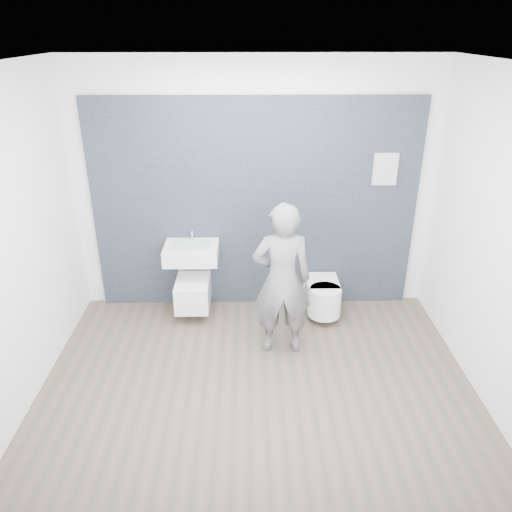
{
  "coord_description": "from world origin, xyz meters",
  "views": [
    {
      "loc": [
        -0.07,
        -3.81,
        3.04
      ],
      "look_at": [
        0.0,
        0.6,
        1.0
      ],
      "focal_mm": 35.0,
      "sensor_mm": 36.0,
      "label": 1
    }
  ],
  "objects_px": {
    "toilet_square": "(193,290)",
    "visitor": "(282,280)",
    "washbasin": "(191,252)",
    "toilet_rounded": "(323,296)"
  },
  "relations": [
    {
      "from": "washbasin",
      "to": "visitor",
      "type": "distance_m",
      "value": 1.2
    },
    {
      "from": "toilet_rounded",
      "to": "visitor",
      "type": "relative_size",
      "value": 0.39
    },
    {
      "from": "toilet_rounded",
      "to": "visitor",
      "type": "height_order",
      "value": "visitor"
    },
    {
      "from": "toilet_square",
      "to": "visitor",
      "type": "distance_m",
      "value": 1.27
    },
    {
      "from": "toilet_square",
      "to": "toilet_rounded",
      "type": "distance_m",
      "value": 1.48
    },
    {
      "from": "washbasin",
      "to": "visitor",
      "type": "bearing_deg",
      "value": -37.57
    },
    {
      "from": "toilet_square",
      "to": "toilet_rounded",
      "type": "height_order",
      "value": "toilet_square"
    },
    {
      "from": "washbasin",
      "to": "visitor",
      "type": "relative_size",
      "value": 0.37
    },
    {
      "from": "toilet_rounded",
      "to": "visitor",
      "type": "bearing_deg",
      "value": -129.14
    },
    {
      "from": "washbasin",
      "to": "toilet_square",
      "type": "xyz_separation_m",
      "value": [
        0.0,
        -0.04,
        -0.45
      ]
    }
  ]
}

